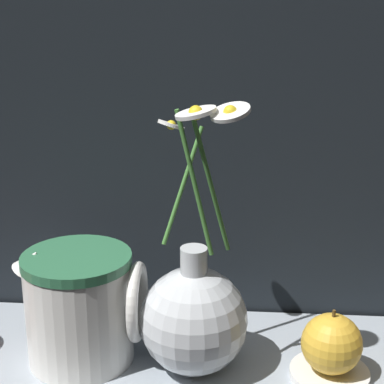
% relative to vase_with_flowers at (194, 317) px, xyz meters
% --- Properties ---
extents(ground_plane, '(6.00, 6.00, 0.00)m').
position_rel_vase_with_flowers_xyz_m(ground_plane, '(-0.01, 0.02, -0.08)').
color(ground_plane, black).
extents(shelf, '(0.78, 0.24, 0.01)m').
position_rel_vase_with_flowers_xyz_m(shelf, '(-0.01, 0.02, -0.08)').
color(shelf, '#9EA8B2').
rests_on(shelf, ground_plane).
extents(vase_with_flowers, '(0.13, 0.13, 0.33)m').
position_rel_vase_with_flowers_xyz_m(vase_with_flowers, '(0.00, 0.00, 0.00)').
color(vase_with_flowers, silver).
rests_on(vase_with_flowers, shelf).
extents(ceramic_pitcher, '(0.16, 0.13, 0.15)m').
position_rel_vase_with_flowers_xyz_m(ceramic_pitcher, '(-0.14, 0.01, 0.01)').
color(ceramic_pitcher, white).
rests_on(ceramic_pitcher, shelf).
extents(saucer_plate, '(0.09, 0.09, 0.01)m').
position_rel_vase_with_flowers_xyz_m(saucer_plate, '(0.16, -0.01, -0.07)').
color(saucer_plate, white).
rests_on(saucer_plate, shelf).
extents(orange_fruit, '(0.07, 0.07, 0.08)m').
position_rel_vase_with_flowers_xyz_m(orange_fruit, '(0.16, -0.01, -0.02)').
color(orange_fruit, gold).
rests_on(orange_fruit, saucer_plate).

